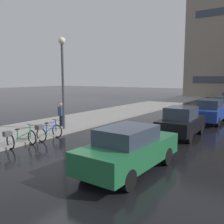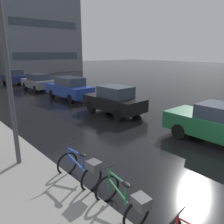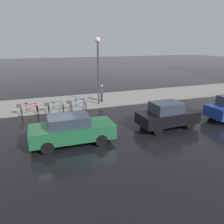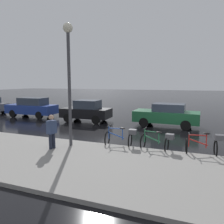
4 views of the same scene
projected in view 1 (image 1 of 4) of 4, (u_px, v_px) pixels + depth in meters
The scene contains 9 objects.
ground_plane at pixel (69, 164), 9.27m from camera, with size 140.00×140.00×0.00m, color black.
sidewalk_kerb at pixel (101, 116), 20.80m from camera, with size 4.80×60.00×0.14m, color gray.
bicycle_second at pixel (18, 138), 11.46m from camera, with size 0.84×1.44×1.00m.
bicycle_third at pixel (47, 131), 12.81m from camera, with size 0.77×1.46×1.00m.
car_green at pixel (129, 149), 8.51m from camera, with size 1.84×4.36×1.57m.
car_black at pixel (181, 122), 13.55m from camera, with size 1.80×3.81×1.65m.
car_blue at pixel (210, 111), 17.85m from camera, with size 1.78×4.42×1.68m.
pedestrian at pixel (61, 114), 15.85m from camera, with size 0.44×0.32×1.63m.
streetlamp at pixel (63, 68), 14.66m from camera, with size 0.42×0.42×5.55m.
Camera 1 is at (6.37, -6.46, 3.19)m, focal length 40.00 mm.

